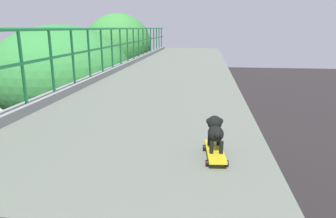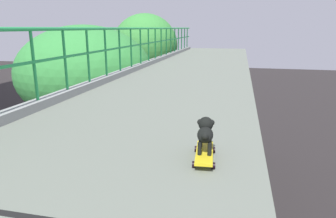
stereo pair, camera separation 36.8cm
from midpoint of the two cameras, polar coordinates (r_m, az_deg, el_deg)
city_bus at (r=24.23m, az=-20.16°, el=0.18°), size 2.71×11.81×3.06m
roadside_tree_mid at (r=11.28m, az=-19.98°, el=5.85°), size 4.73×4.73×7.62m
roadside_tree_far at (r=18.51m, az=-9.70°, el=11.41°), size 3.79×3.79×8.33m
toy_skateboard at (r=2.83m, az=5.02°, el=-7.95°), size 0.23×0.55×0.08m
small_dog at (r=2.81m, az=5.09°, el=-4.00°), size 0.17×0.38×0.28m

